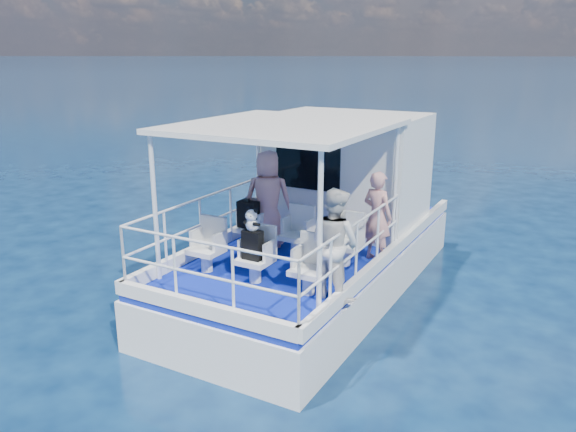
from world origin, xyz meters
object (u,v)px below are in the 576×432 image
Objects in this scene: passenger_port_fwd at (268,199)px; panda at (252,220)px; passenger_stbd_aft at (335,244)px; backpack_center at (253,245)px.

panda is at bearing 91.86° from passenger_port_fwd.
passenger_port_fwd is 5.06× the size of panda.
passenger_port_fwd is at bearing 113.25° from panda.
passenger_stbd_aft is at bearing 6.44° from panda.
panda is at bearing 24.43° from passenger_stbd_aft.
backpack_center is 0.39m from panda.
passenger_stbd_aft is 3.57× the size of backpack_center.
passenger_stbd_aft is 4.64× the size of panda.
passenger_stbd_aft is at bearing 6.30° from backpack_center.
passenger_stbd_aft reaches higher than panda.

